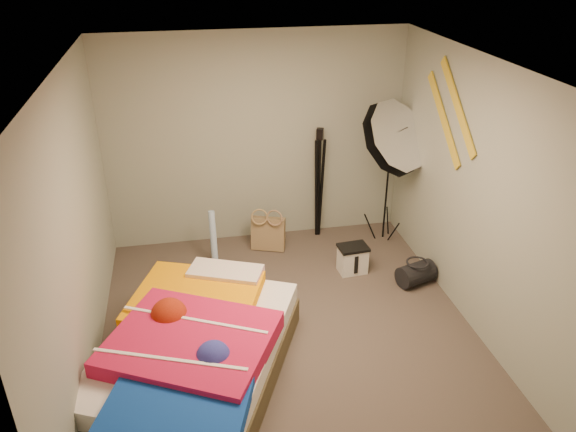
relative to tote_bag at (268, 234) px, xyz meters
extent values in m
plane|color=#4E443C|center=(-0.06, -1.63, -0.20)|extent=(4.00, 4.00, 0.00)
plane|color=silver|center=(-0.06, -1.63, 2.30)|extent=(4.00, 4.00, 0.00)
plane|color=gray|center=(-0.06, 0.37, 1.05)|extent=(3.50, 0.00, 3.50)
plane|color=gray|center=(-0.06, -3.63, 1.05)|extent=(3.50, 0.00, 3.50)
plane|color=gray|center=(-1.81, -1.63, 1.05)|extent=(0.00, 4.00, 4.00)
plane|color=gray|center=(1.69, -1.63, 1.05)|extent=(0.00, 4.00, 4.00)
cube|color=#9D825A|center=(0.00, 0.00, 0.00)|extent=(0.43, 0.30, 0.41)
cylinder|color=#6299DA|center=(-0.66, -0.20, 0.12)|extent=(0.08, 0.18, 0.64)
cube|color=white|center=(0.84, -0.69, -0.05)|extent=(0.32, 0.24, 0.30)
cylinder|color=black|center=(1.44, -1.05, -0.08)|extent=(0.45, 0.35, 0.24)
cube|color=gold|center=(1.67, -1.03, 1.75)|extent=(0.02, 0.91, 0.78)
cube|color=gold|center=(1.67, -0.78, 1.55)|extent=(0.02, 0.91, 0.78)
cube|color=#4D412A|center=(-0.96, -2.04, -0.07)|extent=(2.07, 2.36, 0.26)
cube|color=white|center=(-0.96, -2.04, 0.14)|extent=(2.01, 2.30, 0.18)
cube|color=#F59800|center=(-0.91, -1.58, 0.27)|extent=(1.34, 1.26, 0.14)
cube|color=#D01746|center=(-0.98, -2.20, 0.29)|extent=(1.58, 1.49, 0.16)
cube|color=#1142B2|center=(-1.09, -2.79, 0.26)|extent=(1.18, 1.06, 0.12)
cube|color=#F0ACC7|center=(-0.61, -1.29, 0.31)|extent=(0.75, 0.55, 0.14)
cylinder|color=black|center=(1.45, 0.01, 0.52)|extent=(0.03, 0.03, 1.44)
cube|color=black|center=(1.45, 0.01, 1.19)|extent=(0.07, 0.07, 0.09)
cone|color=white|center=(1.38, -0.17, 1.15)|extent=(0.91, 1.03, 1.06)
cylinder|color=black|center=(0.66, 0.23, 0.43)|extent=(0.06, 0.06, 1.26)
cube|color=black|center=(0.66, 0.23, 1.13)|extent=(0.10, 0.10, 0.13)
camera|label=1|loc=(-0.90, -5.80, 3.23)|focal=35.00mm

